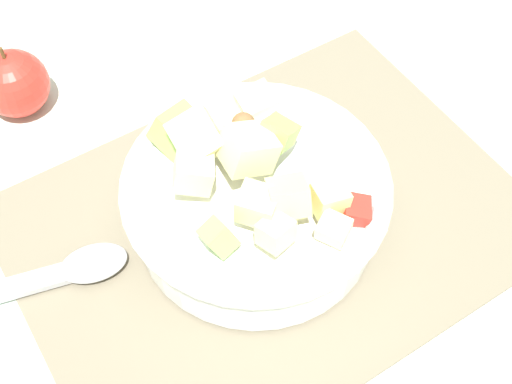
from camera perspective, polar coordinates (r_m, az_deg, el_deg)
ground_plane at (r=0.60m, az=1.16°, el=-2.71°), size 2.40×2.40×0.00m
placemat at (r=0.60m, az=1.16°, el=-2.56°), size 0.43×0.32×0.01m
salad_bowl at (r=0.57m, az=-0.11°, el=-0.31°), size 0.22×0.22×0.12m
serving_spoon at (r=0.59m, az=-18.41°, el=-7.15°), size 0.24×0.08×0.01m
whole_apple at (r=0.70m, az=-19.47°, el=8.53°), size 0.07×0.07×0.08m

